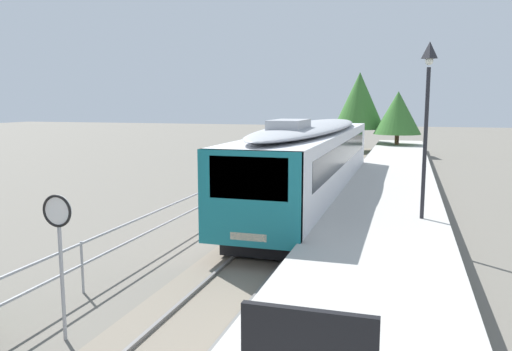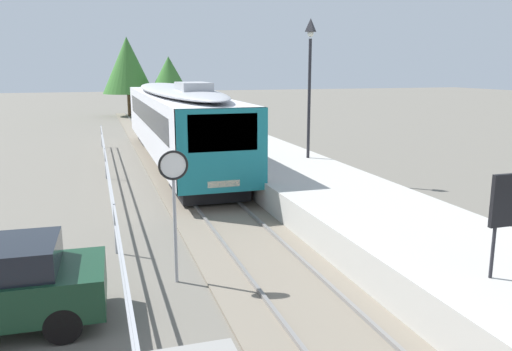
% 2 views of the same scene
% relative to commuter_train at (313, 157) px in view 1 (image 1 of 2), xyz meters
% --- Properties ---
extents(ground_plane, '(160.00, 160.00, 0.00)m').
position_rel_commuter_train_xyz_m(ground_plane, '(-3.00, -1.61, -2.14)').
color(ground_plane, '#6B665B').
extents(track_rails, '(3.20, 60.00, 0.14)m').
position_rel_commuter_train_xyz_m(track_rails, '(0.00, -1.61, -2.11)').
color(track_rails, slate).
rests_on(track_rails, ground).
extents(commuter_train, '(2.82, 18.46, 3.74)m').
position_rel_commuter_train_xyz_m(commuter_train, '(0.00, 0.00, 0.00)').
color(commuter_train, silver).
rests_on(commuter_train, track_rails).
extents(station_platform, '(3.90, 60.00, 0.90)m').
position_rel_commuter_train_xyz_m(station_platform, '(3.25, -1.61, -1.69)').
color(station_platform, '#B7B5AD').
rests_on(station_platform, ground).
extents(platform_lamp_mid_platform, '(0.34, 0.34, 5.35)m').
position_rel_commuter_train_xyz_m(platform_lamp_mid_platform, '(4.41, -5.23, 2.48)').
color(platform_lamp_mid_platform, '#232328').
rests_on(platform_lamp_mid_platform, station_platform).
extents(speed_limit_sign, '(0.61, 0.10, 2.81)m').
position_rel_commuter_train_xyz_m(speed_limit_sign, '(-2.17, -13.77, -0.02)').
color(speed_limit_sign, '#9EA0A5').
rests_on(speed_limit_sign, ground).
extents(carpark_fence, '(0.06, 36.06, 1.25)m').
position_rel_commuter_train_xyz_m(carpark_fence, '(-3.30, -11.61, -1.23)').
color(carpark_fence, '#9EA0A5').
rests_on(carpark_fence, ground).
extents(tree_behind_carpark, '(3.97, 3.97, 5.43)m').
position_rel_commuter_train_xyz_m(tree_behind_carpark, '(2.99, 23.39, 1.46)').
color(tree_behind_carpark, brown).
rests_on(tree_behind_carpark, ground).
extents(tree_behind_station_far, '(4.63, 4.63, 7.18)m').
position_rel_commuter_train_xyz_m(tree_behind_station_far, '(-0.45, 25.39, 2.49)').
color(tree_behind_station_far, brown).
rests_on(tree_behind_station_far, ground).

